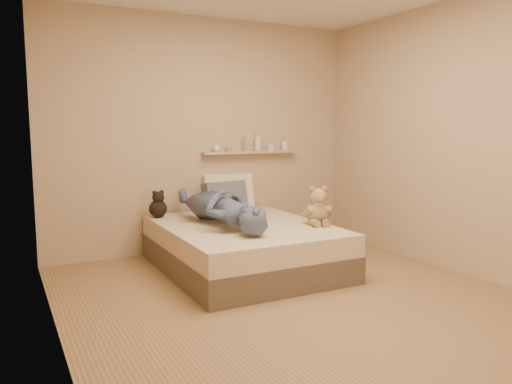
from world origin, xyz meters
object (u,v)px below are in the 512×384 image
teddy_bear (318,209)px  wall_shelf (251,152)px  pillow_cream (228,193)px  pillow_grey (225,197)px  game_console (257,220)px  person (221,206)px  dark_plush (158,206)px  bed (243,247)px

teddy_bear → wall_shelf: 1.36m
pillow_cream → pillow_grey: 0.18m
game_console → teddy_bear: 0.80m
pillow_grey → wall_shelf: size_ratio=0.42×
teddy_bear → pillow_grey: 1.17m
person → wall_shelf: bearing=-132.9°
game_console → dark_plush: (-0.50, 1.28, -0.02)m
game_console → pillow_cream: (0.35, 1.38, 0.05)m
bed → wall_shelf: 1.38m
person → bed: bearing=157.5°
bed → game_console: size_ratio=10.59×
game_console → person: 0.63m
teddy_bear → dark_plush: bearing=139.6°
wall_shelf → pillow_grey: bearing=-153.1°
dark_plush → pillow_cream: 0.86m
pillow_grey → person: bearing=-117.0°
game_console → pillow_grey: (0.25, 1.24, 0.02)m
game_console → dark_plush: size_ratio=0.62×
game_console → person: size_ratio=0.12×
bed → pillow_cream: 0.96m
game_console → wall_shelf: size_ratio=0.15×
teddy_bear → person: (-0.83, 0.43, 0.02)m
bed → teddy_bear: teddy_bear is taller
pillow_cream → pillow_grey: (-0.10, -0.14, -0.03)m
bed → teddy_bear: (0.64, -0.35, 0.38)m
bed → game_console: bearing=-103.6°
game_console → pillow_cream: size_ratio=0.33×
teddy_bear → pillow_cream: size_ratio=0.69×
bed → wall_shelf: bearing=58.8°
bed → pillow_cream: size_ratio=3.45×
person → teddy_bear: bearing=151.7°
teddy_bear → pillow_grey: teddy_bear is taller
pillow_grey → pillow_cream: bearing=54.2°
pillow_cream → person: 0.86m
pillow_cream → person: bearing=-118.8°
teddy_bear → pillow_grey: bearing=116.6°
pillow_cream → wall_shelf: 0.56m
game_console → pillow_cream: pillow_cream is taller
pillow_grey → person: size_ratio=0.33×
bed → pillow_cream: pillow_cream is taller
game_console → pillow_grey: pillow_grey is taller
teddy_bear → pillow_cream: pillow_cream is taller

